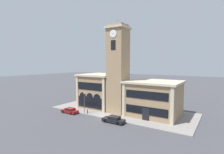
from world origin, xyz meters
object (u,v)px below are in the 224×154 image
object	(u,v)px
street_lamp	(84,99)
bollard	(87,112)
parked_car_near	(70,110)
parked_car_mid	(114,119)

from	to	relation	value
street_lamp	bollard	xyz separation A→B (m)	(0.85, 0.14, -2.92)
street_lamp	bollard	world-z (taller)	street_lamp
parked_car_near	parked_car_mid	bearing A→B (deg)	179.35
parked_car_near	parked_car_mid	world-z (taller)	parked_car_mid
parked_car_near	bollard	distance (m)	4.63
parked_car_mid	bollard	size ratio (longest dim) A/B	4.54
parked_car_near	bollard	bearing A→B (deg)	-160.48
parked_car_near	parked_car_mid	size ratio (longest dim) A/B	0.92
bollard	street_lamp	bearing A→B (deg)	-170.88
parked_car_mid	bollard	bearing A→B (deg)	-11.26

